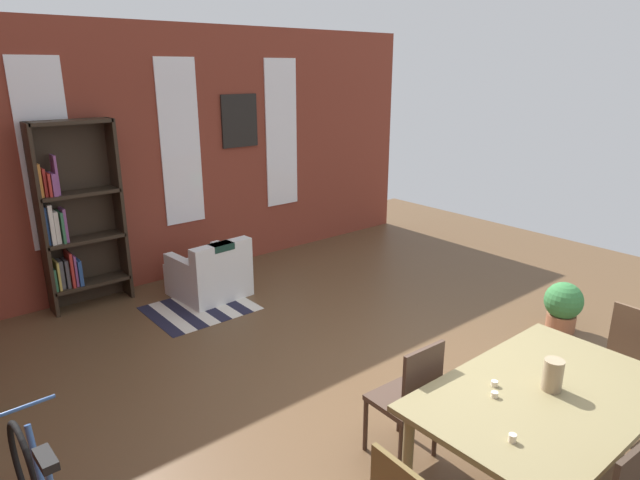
{
  "coord_description": "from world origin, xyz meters",
  "views": [
    {
      "loc": [
        -3.16,
        -2.38,
        2.74
      ],
      "look_at": [
        0.1,
        1.55,
        1.13
      ],
      "focal_mm": 30.63,
      "sensor_mm": 36.0,
      "label": 1
    }
  ],
  "objects_px": {
    "dining_chair_head_right": "(624,364)",
    "dining_table": "(544,403)",
    "armchair_white": "(210,275)",
    "vase_on_table": "(553,375)",
    "bookshelf_tall": "(75,219)",
    "potted_plant_corner": "(563,305)",
    "dining_chair_far_left": "(409,397)"
  },
  "relations": [
    {
      "from": "dining_chair_head_right",
      "to": "potted_plant_corner",
      "type": "distance_m",
      "value": 1.62
    },
    {
      "from": "dining_chair_head_right",
      "to": "potted_plant_corner",
      "type": "height_order",
      "value": "dining_chair_head_right"
    },
    {
      "from": "dining_table",
      "to": "vase_on_table",
      "type": "bearing_deg",
      "value": 0.0
    },
    {
      "from": "potted_plant_corner",
      "to": "dining_table",
      "type": "bearing_deg",
      "value": -156.24
    },
    {
      "from": "bookshelf_tall",
      "to": "armchair_white",
      "type": "bearing_deg",
      "value": -28.77
    },
    {
      "from": "vase_on_table",
      "to": "armchair_white",
      "type": "relative_size",
      "value": 0.24
    },
    {
      "from": "dining_chair_far_left",
      "to": "vase_on_table",
      "type": "bearing_deg",
      "value": -59.52
    },
    {
      "from": "dining_chair_far_left",
      "to": "potted_plant_corner",
      "type": "relative_size",
      "value": 1.73
    },
    {
      "from": "bookshelf_tall",
      "to": "potted_plant_corner",
      "type": "bearing_deg",
      "value": -46.68
    },
    {
      "from": "potted_plant_corner",
      "to": "dining_chair_far_left",
      "type": "bearing_deg",
      "value": -173.94
    },
    {
      "from": "armchair_white",
      "to": "vase_on_table",
      "type": "bearing_deg",
      "value": -88.99
    },
    {
      "from": "vase_on_table",
      "to": "dining_chair_head_right",
      "type": "relative_size",
      "value": 0.22
    },
    {
      "from": "potted_plant_corner",
      "to": "armchair_white",
      "type": "bearing_deg",
      "value": 126.9
    },
    {
      "from": "dining_chair_far_left",
      "to": "bookshelf_tall",
      "type": "height_order",
      "value": "bookshelf_tall"
    },
    {
      "from": "dining_table",
      "to": "dining_chair_far_left",
      "type": "relative_size",
      "value": 1.85
    },
    {
      "from": "dining_table",
      "to": "armchair_white",
      "type": "xyz_separation_m",
      "value": [
        -0.02,
        4.36,
        -0.41
      ]
    },
    {
      "from": "dining_chair_head_right",
      "to": "armchair_white",
      "type": "relative_size",
      "value": 1.11
    },
    {
      "from": "dining_chair_head_right",
      "to": "bookshelf_tall",
      "type": "bearing_deg",
      "value": 116.91
    },
    {
      "from": "dining_table",
      "to": "dining_chair_head_right",
      "type": "distance_m",
      "value": 1.27
    },
    {
      "from": "dining_chair_far_left",
      "to": "dining_table",
      "type": "bearing_deg",
      "value": -62.81
    },
    {
      "from": "dining_chair_far_left",
      "to": "armchair_white",
      "type": "height_order",
      "value": "dining_chair_far_left"
    },
    {
      "from": "dining_chair_head_right",
      "to": "vase_on_table",
      "type": "bearing_deg",
      "value": 179.84
    },
    {
      "from": "vase_on_table",
      "to": "dining_chair_head_right",
      "type": "distance_m",
      "value": 1.25
    },
    {
      "from": "bookshelf_tall",
      "to": "potted_plant_corner",
      "type": "relative_size",
      "value": 4.0
    },
    {
      "from": "vase_on_table",
      "to": "dining_table",
      "type": "bearing_deg",
      "value": -180.0
    },
    {
      "from": "dining_chair_head_right",
      "to": "potted_plant_corner",
      "type": "relative_size",
      "value": 1.73
    },
    {
      "from": "dining_chair_far_left",
      "to": "bookshelf_tall",
      "type": "distance_m",
      "value": 4.44
    },
    {
      "from": "dining_table",
      "to": "dining_chair_head_right",
      "type": "xyz_separation_m",
      "value": [
        1.25,
        -0.0,
        -0.18
      ]
    },
    {
      "from": "dining_chair_head_right",
      "to": "armchair_white",
      "type": "height_order",
      "value": "dining_chair_head_right"
    },
    {
      "from": "dining_chair_head_right",
      "to": "armchair_white",
      "type": "distance_m",
      "value": 4.55
    },
    {
      "from": "dining_table",
      "to": "bookshelf_tall",
      "type": "xyz_separation_m",
      "value": [
        -1.33,
        5.08,
        0.38
      ]
    },
    {
      "from": "dining_chair_head_right",
      "to": "dining_table",
      "type": "bearing_deg",
      "value": 179.85
    }
  ]
}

